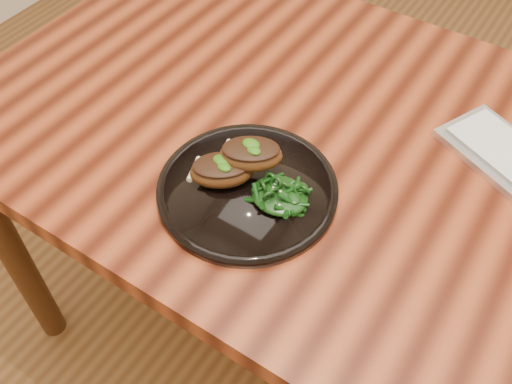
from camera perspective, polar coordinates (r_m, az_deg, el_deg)
desk at (r=0.99m, az=15.16°, el=-1.49°), size 1.60×0.80×0.75m
plate at (r=0.86m, az=-0.86°, el=0.28°), size 0.27×0.27×0.02m
lamb_chop_front at (r=0.85m, az=-3.48°, el=2.20°), size 0.11×0.11×0.04m
lamb_chop_back at (r=0.85m, az=-0.56°, el=3.82°), size 0.11×0.10×0.04m
herb_smear at (r=0.90m, az=-0.59°, el=3.93°), size 0.07×0.05×0.00m
greens_heap at (r=0.83m, az=2.40°, el=-0.10°), size 0.09×0.08×0.03m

